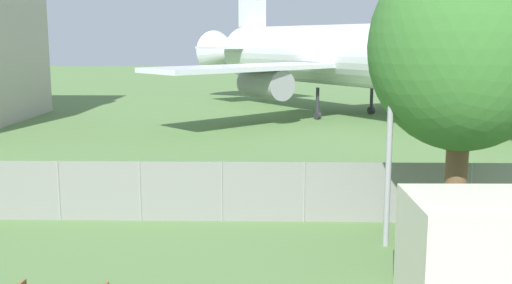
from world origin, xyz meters
name	(u,v)px	position (x,y,z in m)	size (l,w,h in m)	color
perimeter_fence	(304,192)	(0.00, 11.39, 0.95)	(56.07, 0.07, 1.90)	gray
airplane	(357,56)	(5.11, 36.29, 4.41)	(27.72, 34.80, 13.31)	silver
portable_cabin	(503,255)	(3.77, 5.33, 1.21)	(3.95, 2.57, 2.41)	beige
tree_behind_benches	(463,48)	(4.13, 9.80, 5.36)	(5.11, 5.11, 8.20)	brown
light_mast	(393,42)	(2.13, 9.26, 5.54)	(0.44, 0.44, 9.27)	#99999E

